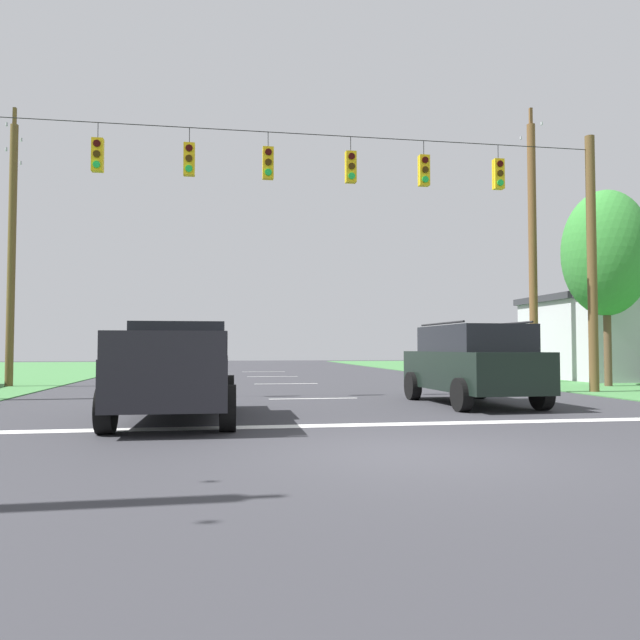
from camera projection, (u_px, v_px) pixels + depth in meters
The scene contains 12 objects.
ground_plane at pixel (415, 454), 8.39m from camera, with size 120.00×120.00×0.00m, color #333338.
stop_bar_stripe at pixel (362, 425), 11.49m from camera, with size 15.91×0.45×0.01m, color white.
lane_dash_0 at pixel (313, 398), 17.41m from camera, with size 0.15×2.50×0.01m, color white.
lane_dash_1 at pixel (286, 384), 24.51m from camera, with size 0.15×2.50×0.01m, color white.
lane_dash_2 at pixel (273, 376), 30.64m from camera, with size 0.15×2.50×0.01m, color white.
lane_dash_3 at pixel (264, 372), 36.61m from camera, with size 0.15×2.50×0.01m, color white.
overhead_signal_span at pixel (307, 234), 18.49m from camera, with size 18.87×0.31×8.29m.
pickup_truck at pixel (177, 371), 12.38m from camera, with size 2.35×5.43×1.95m.
suv_black at pixel (472, 362), 15.63m from camera, with size 2.32×4.85×2.05m.
utility_pole_mid_right at pixel (533, 249), 25.79m from camera, with size 0.34×1.84×11.48m.
utility_pole_near_left at pixel (12, 246), 22.75m from camera, with size 0.28×1.75×10.31m.
tree_roadside_far_right at pixel (606, 253), 22.88m from camera, with size 3.13×3.13×7.25m.
Camera 1 is at (-2.63, -8.14, 1.44)m, focal length 34.88 mm.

